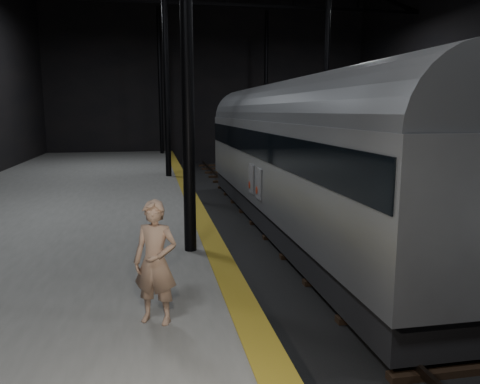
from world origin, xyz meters
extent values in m
plane|color=black|center=(0.00, 0.00, 0.00)|extent=(44.00, 44.00, 0.00)
cube|color=#585855|center=(-7.50, 0.00, 0.50)|extent=(9.00, 43.80, 1.00)
cube|color=olive|center=(-3.25, 0.00, 1.00)|extent=(0.50, 43.80, 0.01)
cube|color=#3F3328|center=(-0.72, 0.00, 0.17)|extent=(0.08, 43.00, 0.14)
cube|color=#3F3328|center=(0.72, 0.00, 0.17)|extent=(0.08, 43.00, 0.14)
cube|color=black|center=(0.00, 0.00, 0.06)|extent=(2.40, 42.00, 0.12)
cylinder|color=black|center=(-3.80, -4.00, 6.00)|extent=(0.26, 0.26, 10.00)
cylinder|color=black|center=(-3.80, 8.00, 6.00)|extent=(0.26, 0.26, 10.00)
cylinder|color=black|center=(3.80, 8.00, 6.00)|extent=(0.26, 0.26, 10.00)
cylinder|color=black|center=(-3.80, 20.00, 6.00)|extent=(0.26, 0.26, 10.00)
cylinder|color=black|center=(3.80, 20.00, 6.00)|extent=(0.26, 0.26, 10.00)
cube|color=black|center=(0.00, 14.00, 10.00)|extent=(23.60, 0.15, 0.18)
cube|color=#A0A2A7|center=(0.00, 0.91, 2.33)|extent=(2.65, 18.25, 2.74)
cube|color=black|center=(0.00, 0.91, 0.61)|extent=(2.42, 17.89, 0.78)
cube|color=black|center=(0.00, 0.91, 2.97)|extent=(2.70, 17.98, 0.82)
cylinder|color=slate|center=(0.00, 0.91, 3.70)|extent=(2.59, 18.07, 2.59)
cube|color=black|center=(0.00, -5.48, 0.27)|extent=(1.64, 2.01, 0.32)
cube|color=black|center=(0.00, 7.30, 0.27)|extent=(1.64, 2.01, 0.32)
cube|color=silver|center=(-1.35, 0.00, 1.78)|extent=(0.04, 0.68, 0.96)
cube|color=silver|center=(-1.35, 1.09, 1.78)|extent=(0.04, 0.68, 0.96)
cylinder|color=red|center=(-1.37, 0.16, 1.55)|extent=(0.03, 0.24, 0.24)
cylinder|color=red|center=(-1.37, 1.26, 1.55)|extent=(0.03, 0.24, 0.24)
imported|color=#A27C63|center=(-4.57, -7.43, 1.89)|extent=(0.77, 0.66, 1.78)
camera|label=1|loc=(-4.58, -13.86, 4.00)|focal=35.00mm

